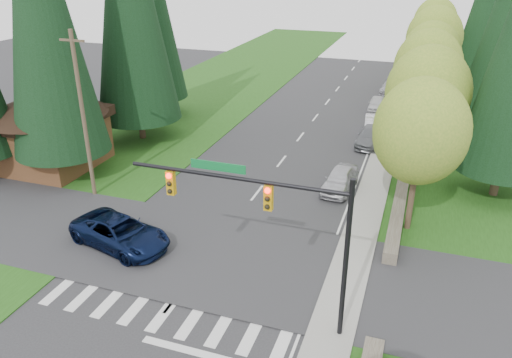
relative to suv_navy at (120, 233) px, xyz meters
The scene contains 25 objects.
grass_east 21.66m from the suv_navy, 35.56° to the left, with size 14.00×110.00×0.06m, color #1E4813.
grass_west 15.14m from the suv_navy, 123.67° to the left, with size 14.00×110.00×0.06m, color #1E4813.
cross_street 4.71m from the suv_navy, ahead, with size 120.00×8.00×0.10m, color #28282B.
sidewalk_east 18.60m from the suv_navy, 51.72° to the left, with size 1.80×80.00×0.13m, color gray.
curb_east 18.08m from the suv_navy, 53.84° to the left, with size 0.20×80.00×0.13m, color gray.
stone_wall_north 26.17m from the suv_navy, 59.68° to the left, with size 0.70×40.00×0.70m, color #4C4438.
traffic_signal 10.34m from the suv_navy, 17.97° to the right, with size 8.70×0.37×6.80m.
brown_building 13.08m from the suv_navy, 143.85° to the left, with size 8.40×8.40×5.40m.
utility_pole 8.00m from the suv_navy, 136.81° to the left, with size 1.60×0.24×10.00m.
decid_tree_0 16.05m from the suv_navy, 25.50° to the left, with size 4.80×4.80×8.37m.
decid_tree_1 20.09m from the suv_navy, 44.33° to the left, with size 5.20×5.20×8.80m.
decid_tree_2 25.27m from the suv_navy, 56.34° to the left, with size 5.00×5.00×8.82m.
decid_tree_3 31.24m from the suv_navy, 63.40° to the left, with size 5.00×5.00×8.55m.
decid_tree_4 37.66m from the suv_navy, 68.09° to the left, with size 5.40×5.40×9.18m.
decid_tree_5 44.05m from the suv_navy, 71.75° to the left, with size 4.80×4.80×8.30m.
decid_tree_6 50.77m from the suv_navy, 74.13° to the left, with size 5.20×5.20×8.86m.
conifer_w_a 14.64m from the suv_navy, 141.85° to the left, with size 6.12×6.12×19.80m.
conifer_w_b 17.98m from the suv_navy, 137.08° to the left, with size 5.44×5.44×17.80m.
conifer_e_c 45.46m from the suv_navy, 65.37° to the left, with size 5.10×5.10×16.80m.
suv_navy is the anchor object (origin of this frame).
parked_car_a 13.90m from the suv_navy, 47.36° to the left, with size 1.69×4.21×1.43m, color silver.
parked_car_b 21.69m from the suv_navy, 61.91° to the left, with size 1.89×4.65×1.35m, color slate.
parked_car_c 23.88m from the suv_navy, 64.68° to the left, with size 1.60×4.59×1.51m, color silver.
parked_car_d 30.30m from the suv_navy, 71.47° to the left, with size 1.52×3.78×1.29m, color silver.
parked_car_e 37.21m from the suv_navy, 74.07° to the left, with size 1.76×4.32×1.25m, color #A6A5AA.
Camera 1 is at (9.07, -11.10, 13.84)m, focal length 35.00 mm.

